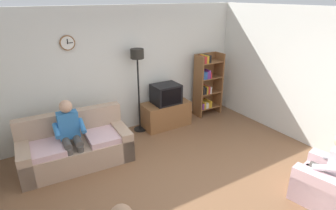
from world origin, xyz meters
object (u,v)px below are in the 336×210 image
floor_lamp (138,68)px  person_on_couch (70,132)px  tv (166,94)px  bookshelf (206,84)px  tv_stand (166,114)px  person_in_right_armchair (330,164)px  armchair_near_bookshelf (332,185)px  couch (76,147)px

floor_lamp → person_on_couch: bearing=-157.4°
tv → bookshelf: size_ratio=0.39×
tv_stand → floor_lamp: floor_lamp is taller
tv → person_in_right_armchair: size_ratio=0.54×
armchair_near_bookshelf → person_on_couch: person_on_couch is taller
person_on_couch → person_in_right_armchair: bearing=-43.5°
bookshelf → floor_lamp: (-1.85, 0.03, 0.66)m
couch → person_in_right_armchair: 4.15m
couch → bookshelf: 3.50m
tv → floor_lamp: bearing=168.7°
tv_stand → bookshelf: 1.34m
person_on_couch → tv: bearing=13.9°
bookshelf → person_on_couch: bookshelf is taller
couch → bookshelf: bookshelf is taller
couch → armchair_near_bookshelf: same height
couch → tv: 2.29m
tv_stand → bookshelf: bearing=3.2°
armchair_near_bookshelf → floor_lamp: bearing=110.6°
bookshelf → person_on_couch: 3.57m
couch → armchair_near_bookshelf: (2.93, -3.03, -0.02)m
couch → bookshelf: (3.42, 0.55, 0.48)m
person_in_right_armchair → couch: bearing=134.6°
tv_stand → tv: size_ratio=1.83×
tv_stand → tv: (0.00, -0.02, 0.51)m
person_on_couch → armchair_near_bookshelf: bearing=-44.2°
bookshelf → person_on_couch: size_ratio=1.25×
person_in_right_armchair → person_on_couch: bearing=136.5°
couch → floor_lamp: size_ratio=1.05×
bookshelf → floor_lamp: floor_lamp is taller
tv_stand → person_on_couch: person_on_couch is taller
couch → person_on_couch: bearing=-126.1°
couch → tv: size_ratio=3.24×
tv_stand → person_in_right_armchair: (0.72, -3.42, 0.32)m
tv_stand → bookshelf: size_ratio=0.71×
couch → floor_lamp: 2.02m
armchair_near_bookshelf → person_on_couch: size_ratio=0.83×
tv_stand → armchair_near_bookshelf: 3.59m
tv → person_on_couch: size_ratio=0.48×
couch → armchair_near_bookshelf: size_ratio=1.90×
couch → armchair_near_bookshelf: 4.21m
floor_lamp → armchair_near_bookshelf: bearing=-69.4°
floor_lamp → bookshelf: bearing=-0.9°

